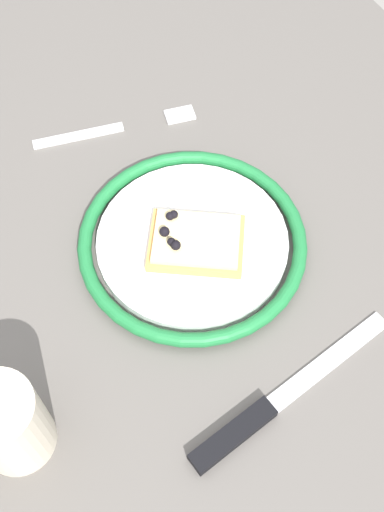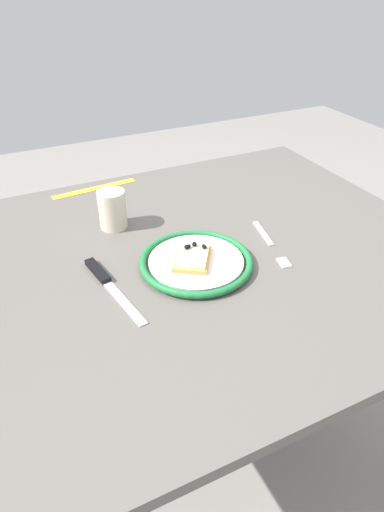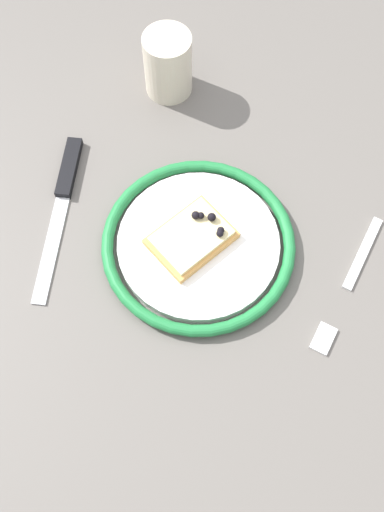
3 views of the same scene
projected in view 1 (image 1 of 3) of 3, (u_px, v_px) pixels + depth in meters
ground_plane at (167, 440)px, 1.34m from camera, size 6.00×6.00×0.00m
dining_table at (148, 289)px, 0.76m from camera, size 1.15×0.94×0.77m
plate at (192, 242)px, 0.67m from camera, size 0.24×0.24×0.02m
pizza_slice_near at (195, 241)px, 0.66m from camera, size 0.12×0.12×0.03m
knife at (260, 414)px, 0.58m from camera, size 0.06×0.24×0.01m
fork at (116, 128)px, 0.77m from camera, size 0.06×0.20×0.00m
cup at (8, 424)px, 0.53m from camera, size 0.07×0.07×0.10m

